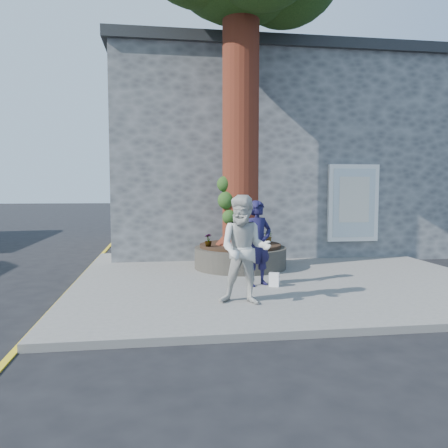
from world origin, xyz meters
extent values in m
plane|color=black|center=(0.00, 0.00, 0.00)|extent=(120.00, 120.00, 0.00)
cube|color=slate|center=(1.50, 1.00, 0.06)|extent=(9.00, 8.00, 0.12)
cube|color=yellow|center=(-3.05, 1.00, 0.00)|extent=(0.10, 30.00, 0.01)
cube|color=#4D4F53|center=(2.50, 7.20, 3.00)|extent=(10.00, 8.00, 6.00)
cube|color=black|center=(2.50, 7.20, 6.15)|extent=(10.30, 8.30, 0.30)
cube|color=white|center=(4.30, 3.14, 1.70)|extent=(1.50, 0.12, 2.20)
cube|color=silver|center=(4.30, 3.08, 1.70)|extent=(1.25, 0.04, 1.95)
cube|color=silver|center=(4.30, 3.06, 1.80)|extent=(0.90, 0.02, 1.30)
cylinder|color=black|center=(0.80, 2.00, 0.38)|extent=(2.30, 2.30, 0.52)
cylinder|color=black|center=(0.80, 2.00, 0.68)|extent=(2.04, 2.04, 0.08)
cylinder|color=#4A2612|center=(0.80, 2.00, 4.47)|extent=(0.90, 0.90, 7.50)
cone|color=#4A2612|center=(0.80, 2.00, 1.07)|extent=(1.24, 1.24, 0.70)
sphere|color=#1A4316|center=(0.42, 1.80, 1.82)|extent=(0.44, 0.44, 0.44)
sphere|color=#1A4316|center=(0.48, 1.70, 1.42)|extent=(0.36, 0.36, 0.36)
sphere|color=#1A4316|center=(0.40, 1.92, 2.22)|extent=(0.40, 0.40, 0.40)
imported|color=#161437|center=(0.79, -0.06, 0.99)|extent=(0.75, 0.66, 1.74)
imported|color=beige|center=(0.24, -1.45, 1.06)|extent=(1.08, 0.95, 1.88)
cube|color=white|center=(1.09, -0.22, 0.26)|extent=(0.23, 0.19, 0.28)
imported|color=gray|center=(1.12, 1.64, 0.91)|extent=(0.23, 0.23, 0.37)
imported|color=gray|center=(1.03, 2.02, 0.94)|extent=(0.32, 0.32, 0.43)
imported|color=gray|center=(-0.05, 1.62, 0.88)|extent=(0.22, 0.22, 0.31)
imported|color=gray|center=(1.65, 2.41, 0.86)|extent=(0.34, 0.34, 0.28)
camera|label=1|loc=(-1.17, -8.72, 2.09)|focal=35.00mm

